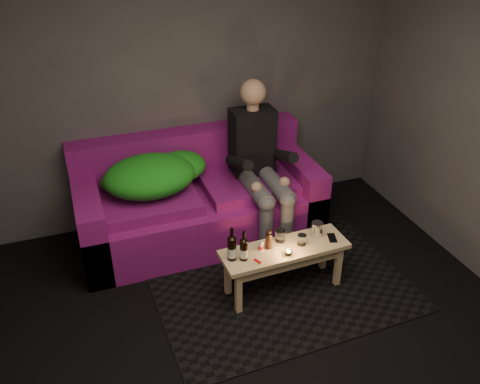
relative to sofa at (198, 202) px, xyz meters
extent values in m
plane|color=black|center=(0.06, -1.82, -0.34)|extent=(4.50, 4.50, 0.00)
plane|color=#464446|center=(0.06, 0.43, 0.96)|extent=(4.00, 0.00, 4.00)
cube|color=black|center=(0.42, -0.98, -0.33)|extent=(2.10, 1.56, 0.01)
cube|color=#7D106C|center=(0.00, -0.05, -0.11)|extent=(2.18, 0.98, 0.46)
cube|color=#7D106C|center=(0.00, 0.32, 0.36)|extent=(2.18, 0.24, 0.48)
cube|color=#7D106C|center=(-0.98, -0.05, 0.00)|extent=(0.22, 0.98, 0.68)
cube|color=#7D106C|center=(0.98, -0.05, 0.00)|extent=(0.22, 0.98, 0.68)
cube|color=#7D106C|center=(-0.46, -0.11, 0.16)|extent=(0.82, 0.65, 0.11)
cube|color=#7D106C|center=(0.46, -0.11, 0.16)|extent=(0.82, 0.65, 0.11)
ellipsoid|color=#198E1B|center=(-0.43, -0.05, 0.38)|extent=(0.78, 0.61, 0.33)
ellipsoid|color=#198E1B|center=(-0.13, 0.10, 0.35)|extent=(0.48, 0.39, 0.26)
ellipsoid|color=#198E1B|center=(-0.67, 0.08, 0.30)|extent=(0.35, 0.28, 0.17)
cube|color=black|center=(0.54, 0.00, 0.54)|extent=(0.39, 0.24, 0.60)
sphere|color=tan|center=(0.54, 0.00, 1.00)|extent=(0.23, 0.23, 0.23)
cylinder|color=#4C4D56|center=(0.44, -0.34, 0.24)|extent=(0.15, 0.54, 0.15)
cylinder|color=#4C4D56|center=(0.64, -0.34, 0.24)|extent=(0.15, 0.54, 0.15)
cylinder|color=#4C4D56|center=(0.44, -0.60, -0.06)|extent=(0.12, 0.12, 0.56)
cylinder|color=#4C4D56|center=(0.64, -0.60, -0.06)|extent=(0.12, 0.12, 0.56)
cube|color=black|center=(0.44, -0.66, -0.31)|extent=(0.10, 0.24, 0.07)
cube|color=black|center=(0.64, -0.66, -0.31)|extent=(0.10, 0.24, 0.07)
cube|color=tan|center=(0.42, -1.03, 0.06)|extent=(1.04, 0.36, 0.04)
cube|color=tan|center=(0.42, -1.03, 0.00)|extent=(0.90, 0.28, 0.09)
cube|color=tan|center=(-0.01, -1.16, -0.15)|extent=(0.05, 0.05, 0.38)
cube|color=tan|center=(-0.02, -0.93, -0.15)|extent=(0.05, 0.05, 0.38)
cube|color=tan|center=(0.86, -1.13, -0.15)|extent=(0.05, 0.05, 0.38)
cube|color=tan|center=(0.85, -0.90, -0.15)|extent=(0.05, 0.05, 0.38)
cylinder|color=black|center=(-0.02, -1.03, 0.18)|extent=(0.07, 0.07, 0.19)
cylinder|color=white|center=(-0.02, -1.03, 0.15)|extent=(0.07, 0.07, 0.08)
cone|color=black|center=(-0.02, -1.03, 0.29)|extent=(0.07, 0.07, 0.03)
cylinder|color=black|center=(-0.02, -1.03, 0.32)|extent=(0.03, 0.03, 0.09)
cylinder|color=black|center=(0.07, -1.06, 0.17)|extent=(0.06, 0.06, 0.17)
cylinder|color=white|center=(0.07, -1.06, 0.14)|extent=(0.06, 0.06, 0.07)
cone|color=black|center=(0.07, -1.06, 0.27)|extent=(0.06, 0.06, 0.03)
cylinder|color=black|center=(0.07, -1.06, 0.29)|extent=(0.02, 0.02, 0.08)
cylinder|color=silver|center=(0.23, -0.99, 0.12)|extent=(0.05, 0.05, 0.08)
cylinder|color=black|center=(0.30, -0.99, 0.15)|extent=(0.06, 0.06, 0.13)
cylinder|color=white|center=(0.42, -0.93, 0.13)|extent=(0.09, 0.09, 0.10)
cylinder|color=white|center=(0.41, -1.12, 0.10)|extent=(0.05, 0.05, 0.04)
sphere|color=orange|center=(0.41, -1.12, 0.11)|extent=(0.02, 0.02, 0.02)
cylinder|color=white|center=(0.56, -1.04, 0.13)|extent=(0.07, 0.07, 0.09)
cylinder|color=silver|center=(0.73, -0.97, 0.14)|extent=(0.12, 0.12, 0.13)
cube|color=black|center=(0.83, -1.04, 0.08)|extent=(0.10, 0.14, 0.01)
cube|color=#B50F0B|center=(0.15, -1.12, 0.09)|extent=(0.04, 0.07, 0.01)
camera|label=1|loc=(-1.01, -3.94, 2.46)|focal=38.00mm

